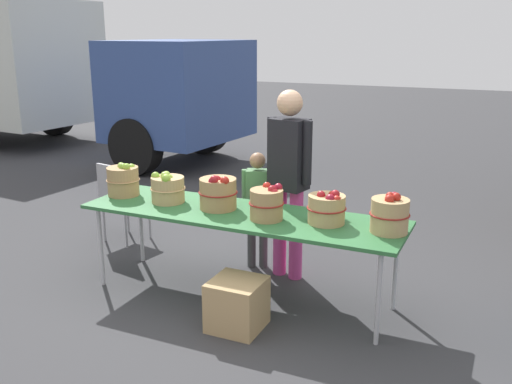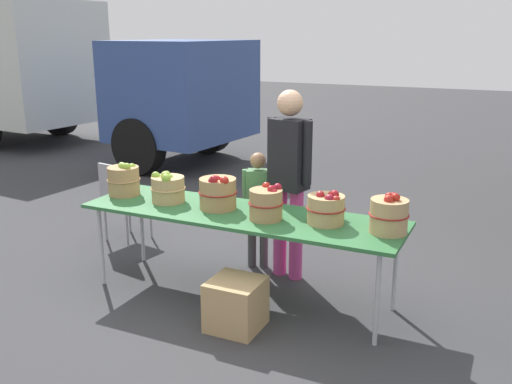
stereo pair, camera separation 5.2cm
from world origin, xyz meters
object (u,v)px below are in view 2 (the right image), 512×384
apple_basket_red_2 (326,208)px  produce_crate (236,304)px  apple_basket_green_0 (124,180)px  apple_basket_green_1 (168,188)px  folding_chair (122,196)px  child_customer (258,201)px  market_table (241,217)px  box_truck (34,69)px  vendor_adult (289,170)px  apple_basket_red_0 (218,193)px  apple_basket_red_1 (266,203)px  apple_basket_red_3 (389,214)px

apple_basket_red_2 → produce_crate: 1.01m
apple_basket_green_0 → apple_basket_green_1: (0.49, -0.02, -0.02)m
apple_basket_red_2 → folding_chair: 2.57m
apple_basket_green_1 → folding_chair: 1.28m
child_customer → produce_crate: child_customer is taller
market_table → box_truck: (-6.76, 4.48, 0.77)m
apple_basket_green_1 → vendor_adult: (0.91, 0.55, 0.13)m
apple_basket_red_0 → box_truck: box_truck is taller
apple_basket_red_1 → box_truck: (-7.03, 4.55, 0.61)m
apple_basket_green_1 → produce_crate: (0.92, -0.51, -0.68)m
apple_basket_red_3 → produce_crate: 1.33m
apple_basket_red_1 → vendor_adult: size_ratio=0.17×
apple_basket_red_0 → child_customer: size_ratio=0.29×
apple_basket_green_1 → apple_basket_red_2: bearing=0.9°
apple_basket_green_1 → apple_basket_red_2: 1.44m
vendor_adult → child_customer: vendor_adult is taller
market_table → apple_basket_red_0: 0.28m
market_table → produce_crate: 0.75m
apple_basket_green_0 → box_truck: 7.15m
market_table → vendor_adult: bearing=70.8°
apple_basket_red_2 → folding_chair: size_ratio=0.36×
apple_basket_green_0 → vendor_adult: bearing=20.9°
box_truck → apple_basket_red_2: bearing=-25.7°
market_table → apple_basket_red_2: size_ratio=8.78×
apple_basket_green_0 → apple_basket_green_1: bearing=-2.4°
apple_basket_red_1 → apple_basket_red_3: 0.95m
market_table → vendor_adult: 0.67m
vendor_adult → child_customer: bearing=-1.2°
apple_basket_green_1 → apple_basket_red_1: 0.98m
apple_basket_green_0 → apple_basket_red_0: size_ratio=0.94×
apple_basket_green_1 → box_truck: bearing=143.5°
market_table → apple_basket_red_3: (1.21, 0.03, 0.18)m
apple_basket_green_0 → produce_crate: size_ratio=0.80×
apple_basket_green_0 → produce_crate: (1.41, -0.53, -0.70)m
apple_basket_red_0 → apple_basket_red_1: size_ratio=1.16×
apple_basket_green_0 → folding_chair: 0.92m
apple_basket_green_0 → market_table: bearing=-1.6°
apple_basket_green_0 → produce_crate: 1.66m
apple_basket_red_0 → produce_crate: size_ratio=0.85×
apple_basket_red_0 → apple_basket_red_3: size_ratio=1.06×
market_table → box_truck: 8.15m
apple_basket_green_1 → apple_basket_red_1: apple_basket_red_1 is taller
apple_basket_red_1 → child_customer: child_customer is taller
apple_basket_green_0 → apple_basket_red_1: bearing=-3.9°
apple_basket_red_0 → folding_chair: 1.70m
vendor_adult → folding_chair: size_ratio=1.99×
apple_basket_green_0 → child_customer: 1.24m
apple_basket_green_1 → apple_basket_red_3: apple_basket_red_3 is taller
apple_basket_red_1 → produce_crate: size_ratio=0.73×
apple_basket_red_3 → child_customer: child_customer is taller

